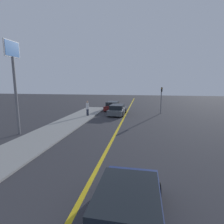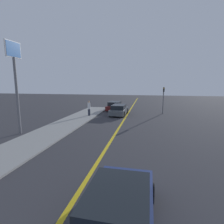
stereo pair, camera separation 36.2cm
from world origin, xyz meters
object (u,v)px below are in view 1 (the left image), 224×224
object	(u,v)px
car_near_right_lane	(127,208)
car_ahead_center	(117,110)
pedestrian_mid_group	(87,108)
roadside_sign	(14,69)
car_far_distant	(113,106)
traffic_light	(161,97)

from	to	relation	value
car_near_right_lane	car_ahead_center	xyz separation A→B (m)	(-2.73, 17.42, 0.02)
car_near_right_lane	car_ahead_center	world-z (taller)	car_ahead_center
car_near_right_lane	pedestrian_mid_group	xyz separation A→B (m)	(-6.09, 15.60, 0.40)
car_near_right_lane	roadside_sign	distance (m)	12.65
roadside_sign	car_near_right_lane	bearing A→B (deg)	-39.62
pedestrian_mid_group	roadside_sign	xyz separation A→B (m)	(-3.05, -8.03, 3.99)
car_near_right_lane	car_ahead_center	bearing A→B (deg)	99.89
car_ahead_center	car_far_distant	xyz separation A→B (m)	(-1.18, 3.56, -0.01)
pedestrian_mid_group	roadside_sign	distance (m)	9.47
car_far_distant	pedestrian_mid_group	bearing A→B (deg)	-109.03
car_ahead_center	pedestrian_mid_group	bearing A→B (deg)	-149.86
car_ahead_center	roadside_sign	distance (m)	12.54
car_near_right_lane	car_ahead_center	distance (m)	17.63
car_ahead_center	car_far_distant	distance (m)	3.75
car_ahead_center	pedestrian_mid_group	size ratio (longest dim) A/B	2.59
car_near_right_lane	pedestrian_mid_group	bearing A→B (deg)	112.31
car_near_right_lane	roadside_sign	world-z (taller)	roadside_sign
traffic_light	roadside_sign	world-z (taller)	roadside_sign
traffic_light	roadside_sign	bearing A→B (deg)	-135.97
car_far_distant	pedestrian_mid_group	xyz separation A→B (m)	(-2.18, -5.38, 0.38)
traffic_light	car_near_right_lane	bearing A→B (deg)	-98.30
car_near_right_lane	car_far_distant	xyz separation A→B (m)	(-3.91, 20.97, 0.01)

